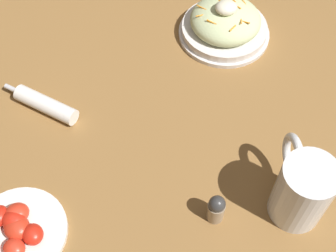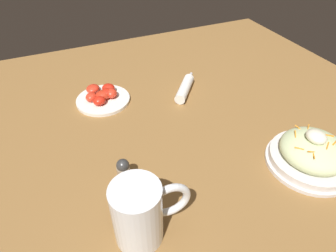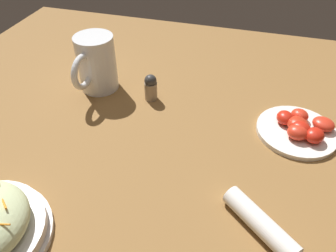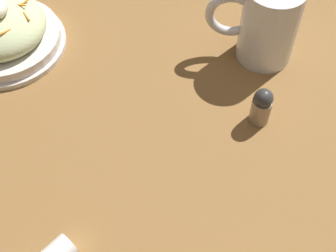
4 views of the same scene
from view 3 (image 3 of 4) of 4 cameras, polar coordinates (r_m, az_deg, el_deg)
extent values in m
plane|color=olive|center=(0.64, -1.36, -8.45)|extent=(1.43, 1.43, 0.00)
cylinder|color=orange|center=(0.56, -27.09, -12.18)|extent=(0.02, 0.02, 0.01)
cylinder|color=orange|center=(0.54, -27.45, -15.22)|extent=(0.03, 0.01, 0.01)
cylinder|color=white|center=(0.85, -12.50, 10.84)|extent=(0.10, 0.10, 0.14)
cylinder|color=#B76B14|center=(0.86, -12.26, 9.39)|extent=(0.09, 0.09, 0.09)
cylinder|color=white|center=(0.84, -12.76, 12.42)|extent=(0.09, 0.09, 0.01)
torus|color=white|center=(0.80, -14.88, 9.26)|extent=(0.02, 0.09, 0.09)
cylinder|color=white|center=(0.57, 16.02, -16.20)|extent=(0.13, 0.12, 0.04)
cylinder|color=white|center=(0.77, 21.81, -0.87)|extent=(0.18, 0.18, 0.01)
ellipsoid|color=red|center=(0.75, 22.41, -0.47)|extent=(0.06, 0.06, 0.03)
ellipsoid|color=red|center=(0.79, 25.87, 0.32)|extent=(0.06, 0.06, 0.02)
ellipsoid|color=red|center=(0.76, 22.05, 0.20)|extent=(0.06, 0.06, 0.03)
ellipsoid|color=red|center=(0.74, 24.55, -1.53)|extent=(0.06, 0.06, 0.03)
ellipsoid|color=red|center=(0.74, 22.05, -1.04)|extent=(0.05, 0.05, 0.03)
ellipsoid|color=red|center=(0.77, 20.04, 1.40)|extent=(0.05, 0.05, 0.03)
ellipsoid|color=red|center=(0.79, 22.33, 1.77)|extent=(0.05, 0.05, 0.03)
cylinder|color=gray|center=(0.81, -3.05, 6.23)|extent=(0.03, 0.03, 0.05)
sphere|color=#333333|center=(0.79, -3.13, 8.05)|extent=(0.03, 0.03, 0.03)
camera|label=1|loc=(1.01, 20.90, 58.08)|focal=49.96mm
camera|label=2|loc=(0.99, -36.39, 38.81)|focal=30.92mm
camera|label=4|loc=(0.59, 58.21, 40.90)|focal=51.51mm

